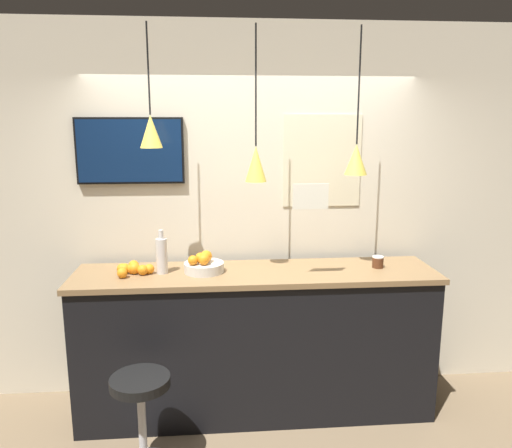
{
  "coord_description": "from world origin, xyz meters",
  "views": [
    {
      "loc": [
        -0.29,
        -2.91,
        2.18
      ],
      "look_at": [
        0.0,
        0.54,
        1.45
      ],
      "focal_mm": 35.0,
      "sensor_mm": 36.0,
      "label": 1
    }
  ],
  "objects": [
    {
      "name": "mounted_tv",
      "position": [
        -0.91,
        0.9,
        1.95
      ],
      "size": [
        0.79,
        0.04,
        0.49
      ],
      "color": "black"
    },
    {
      "name": "hanging_menu_board",
      "position": [
        0.34,
        0.31,
        1.68
      ],
      "size": [
        0.24,
        0.01,
        0.17
      ],
      "color": "white"
    },
    {
      "name": "spread_jar",
      "position": [
        0.91,
        0.55,
        1.15
      ],
      "size": [
        0.08,
        0.08,
        0.09
      ],
      "color": "#562D19",
      "rests_on": "service_counter"
    },
    {
      "name": "pendant_lamp_middle",
      "position": [
        0.0,
        0.55,
        1.88
      ],
      "size": [
        0.15,
        0.15,
        1.05
      ],
      "color": "black"
    },
    {
      "name": "bar_stool",
      "position": [
        -0.76,
        -0.09,
        0.43
      ],
      "size": [
        0.42,
        0.42,
        0.65
      ],
      "color": "#B7B7BC",
      "rests_on": "ground_plane"
    },
    {
      "name": "wall_poster",
      "position": [
        0.55,
        0.92,
        1.86
      ],
      "size": [
        0.61,
        0.01,
        0.71
      ],
      "color": "beige"
    },
    {
      "name": "back_wall",
      "position": [
        0.0,
        0.95,
        1.45
      ],
      "size": [
        8.0,
        0.06,
        2.9
      ],
      "color": "beige",
      "rests_on": "ground_plane"
    },
    {
      "name": "fruit_bowl",
      "position": [
        -0.38,
        0.55,
        1.16
      ],
      "size": [
        0.29,
        0.29,
        0.16
      ],
      "color": "beige",
      "rests_on": "service_counter"
    },
    {
      "name": "pendant_lamp_left",
      "position": [
        -0.71,
        0.55,
        2.1
      ],
      "size": [
        0.15,
        0.15,
        0.81
      ],
      "color": "black"
    },
    {
      "name": "service_counter",
      "position": [
        0.0,
        0.54,
        0.55
      ],
      "size": [
        2.62,
        0.61,
        1.1
      ],
      "color": "black",
      "rests_on": "ground_plane"
    },
    {
      "name": "pendant_lamp_right",
      "position": [
        0.71,
        0.55,
        1.91
      ],
      "size": [
        0.16,
        0.16,
        1.01
      ],
      "color": "black"
    },
    {
      "name": "orange_pile",
      "position": [
        -0.88,
        0.55,
        1.14
      ],
      "size": [
        0.27,
        0.25,
        0.08
      ],
      "color": "orange",
      "rests_on": "service_counter"
    },
    {
      "name": "juice_bottle",
      "position": [
        -0.67,
        0.55,
        1.24
      ],
      "size": [
        0.08,
        0.08,
        0.32
      ],
      "color": "silver",
      "rests_on": "service_counter"
    }
  ]
}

